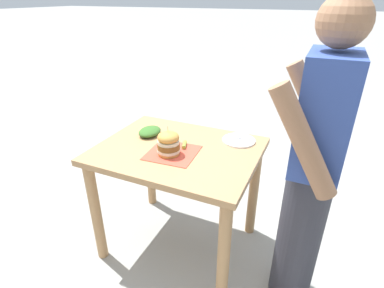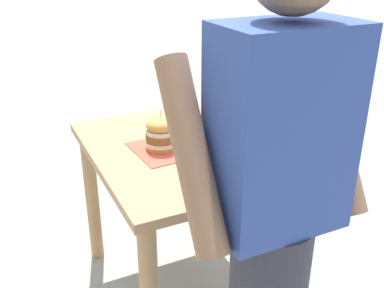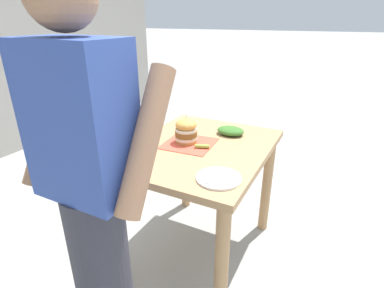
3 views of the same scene
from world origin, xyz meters
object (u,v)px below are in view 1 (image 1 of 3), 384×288
pickle_spear (184,145)px  diner_across_table (312,169)px  patio_table (178,168)px  sandwich (168,143)px  side_salad (150,131)px  side_plate_with_forks (239,140)px

pickle_spear → diner_across_table: size_ratio=0.05×
patio_table → sandwich: bearing=-6.6°
pickle_spear → patio_table: bearing=-44.3°
pickle_spear → side_salad: side_salad is taller
diner_across_table → side_plate_with_forks: bearing=-125.2°
pickle_spear → side_plate_with_forks: (-0.23, 0.29, -0.01)m
sandwich → side_salad: bearing=-127.6°
side_salad → pickle_spear: bearing=77.4°
patio_table → side_plate_with_forks: side_plate_with_forks is taller
patio_table → pickle_spear: (-0.03, 0.03, 0.16)m
sandwich → pickle_spear: bearing=161.7°
sandwich → side_salad: size_ratio=1.02×
side_plate_with_forks → sandwich: bearing=-43.3°
pickle_spear → side_plate_with_forks: size_ratio=0.39×
patio_table → diner_across_table: (0.08, 0.80, 0.23)m
sandwich → pickle_spear: 0.15m
side_plate_with_forks → side_salad: (0.16, -0.59, 0.02)m
sandwich → side_plate_with_forks: size_ratio=0.83×
patio_table → pickle_spear: bearing=135.7°
side_salad → patio_table: bearing=69.6°
patio_table → diner_across_table: diner_across_table is taller
patio_table → pickle_spear: size_ratio=11.89×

